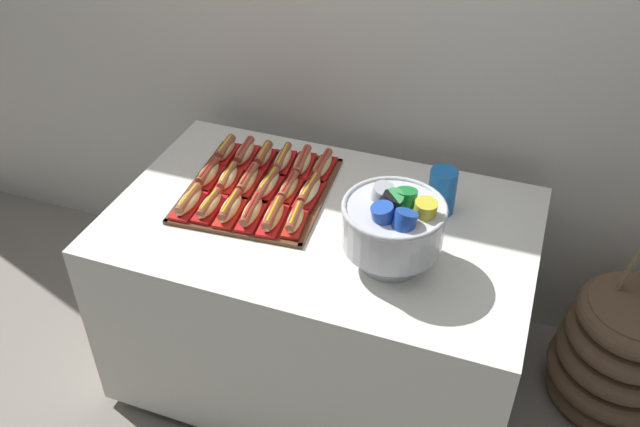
{
  "coord_description": "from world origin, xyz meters",
  "views": [
    {
      "loc": [
        0.61,
        -1.7,
        2.16
      ],
      "look_at": [
        0.01,
        -0.04,
        0.81
      ],
      "focal_mm": 38.41,
      "sensor_mm": 36.0,
      "label": 1
    }
  ],
  "objects_px": {
    "hot_dog_6": "(208,175)",
    "hot_dog_9": "(268,185)",
    "serving_tray": "(258,190)",
    "hot_dog_14": "(263,157)",
    "hot_dog_17": "(322,166)",
    "hot_dog_11": "(309,191)",
    "hot_dog_0": "(189,202)",
    "hot_dog_10": "(289,188)",
    "hot_dog_13": "(244,154)",
    "floor_vase": "(622,354)",
    "hot_dog_3": "(252,212)",
    "hot_dog_4": "(273,216)",
    "hot_dog_2": "(230,209)",
    "punch_bowl": "(394,224)",
    "cup_stack": "(442,191)",
    "hot_dog_15": "(283,160)",
    "hot_dog_8": "(248,181)",
    "hot_dog_16": "(302,163)",
    "hot_dog_12": "(226,150)",
    "buffet_table": "(321,296)",
    "hot_dog_7": "(228,179)",
    "hot_dog_5": "(295,220)",
    "hot_dog_1": "(209,206)"
  },
  "relations": [
    {
      "from": "hot_dog_9",
      "to": "hot_dog_11",
      "type": "relative_size",
      "value": 1.03
    },
    {
      "from": "floor_vase",
      "to": "hot_dog_3",
      "type": "xyz_separation_m",
      "value": [
        -1.29,
        -0.35,
        0.56
      ]
    },
    {
      "from": "hot_dog_8",
      "to": "hot_dog_16",
      "type": "bearing_deg",
      "value": 52.1
    },
    {
      "from": "serving_tray",
      "to": "hot_dog_2",
      "type": "height_order",
      "value": "hot_dog_2"
    },
    {
      "from": "hot_dog_0",
      "to": "hot_dog_11",
      "type": "bearing_deg",
      "value": 28.13
    },
    {
      "from": "serving_tray",
      "to": "hot_dog_10",
      "type": "xyz_separation_m",
      "value": [
        0.11,
        0.01,
        0.03
      ]
    },
    {
      "from": "hot_dog_9",
      "to": "hot_dog_4",
      "type": "bearing_deg",
      "value": -61.18
    },
    {
      "from": "serving_tray",
      "to": "hot_dog_7",
      "type": "distance_m",
      "value": 0.12
    },
    {
      "from": "hot_dog_1",
      "to": "hot_dog_10",
      "type": "relative_size",
      "value": 1.06
    },
    {
      "from": "hot_dog_4",
      "to": "hot_dog_17",
      "type": "distance_m",
      "value": 0.34
    },
    {
      "from": "floor_vase",
      "to": "hot_dog_2",
      "type": "height_order",
      "value": "floor_vase"
    },
    {
      "from": "serving_tray",
      "to": "hot_dog_3",
      "type": "distance_m",
      "value": 0.17
    },
    {
      "from": "hot_dog_6",
      "to": "hot_dog_9",
      "type": "distance_m",
      "value": 0.23
    },
    {
      "from": "hot_dog_6",
      "to": "cup_stack",
      "type": "xyz_separation_m",
      "value": [
        0.81,
        0.12,
        0.04
      ]
    },
    {
      "from": "serving_tray",
      "to": "hot_dog_9",
      "type": "bearing_deg",
      "value": 4.38
    },
    {
      "from": "hot_dog_2",
      "to": "hot_dog_15",
      "type": "xyz_separation_m",
      "value": [
        0.05,
        0.33,
        -0.0
      ]
    },
    {
      "from": "hot_dog_4",
      "to": "hot_dog_6",
      "type": "height_order",
      "value": "hot_dog_6"
    },
    {
      "from": "hot_dog_10",
      "to": "hot_dog_14",
      "type": "height_order",
      "value": "hot_dog_14"
    },
    {
      "from": "punch_bowl",
      "to": "hot_dog_4",
      "type": "bearing_deg",
      "value": 172.84
    },
    {
      "from": "hot_dog_14",
      "to": "cup_stack",
      "type": "xyz_separation_m",
      "value": [
        0.67,
        -0.05,
        0.04
      ]
    },
    {
      "from": "buffet_table",
      "to": "cup_stack",
      "type": "height_order",
      "value": "cup_stack"
    },
    {
      "from": "hot_dog_10",
      "to": "hot_dog_12",
      "type": "relative_size",
      "value": 0.98
    },
    {
      "from": "hot_dog_10",
      "to": "hot_dog_13",
      "type": "height_order",
      "value": "hot_dog_13"
    },
    {
      "from": "hot_dog_8",
      "to": "hot_dog_4",
      "type": "bearing_deg",
      "value": -43.35
    },
    {
      "from": "hot_dog_9",
      "to": "hot_dog_14",
      "type": "distance_m",
      "value": 0.18
    },
    {
      "from": "hot_dog_1",
      "to": "cup_stack",
      "type": "relative_size",
      "value": 1.06
    },
    {
      "from": "buffet_table",
      "to": "hot_dog_6",
      "type": "height_order",
      "value": "hot_dog_6"
    },
    {
      "from": "hot_dog_1",
      "to": "hot_dog_9",
      "type": "xyz_separation_m",
      "value": [
        0.14,
        0.18,
        0.0
      ]
    },
    {
      "from": "hot_dog_12",
      "to": "hot_dog_17",
      "type": "xyz_separation_m",
      "value": [
        0.37,
        0.03,
        -0.0
      ]
    },
    {
      "from": "hot_dog_1",
      "to": "hot_dog_14",
      "type": "bearing_deg",
      "value": 81.57
    },
    {
      "from": "punch_bowl",
      "to": "cup_stack",
      "type": "height_order",
      "value": "punch_bowl"
    },
    {
      "from": "hot_dog_7",
      "to": "hot_dog_11",
      "type": "distance_m",
      "value": 0.3
    },
    {
      "from": "hot_dog_8",
      "to": "hot_dog_9",
      "type": "distance_m",
      "value": 0.08
    },
    {
      "from": "serving_tray",
      "to": "punch_bowl",
      "type": "distance_m",
      "value": 0.6
    },
    {
      "from": "floor_vase",
      "to": "hot_dog_3",
      "type": "distance_m",
      "value": 1.45
    },
    {
      "from": "hot_dog_7",
      "to": "punch_bowl",
      "type": "xyz_separation_m",
      "value": [
        0.65,
        -0.2,
        0.12
      ]
    },
    {
      "from": "hot_dog_16",
      "to": "hot_dog_17",
      "type": "bearing_deg",
      "value": 4.38
    },
    {
      "from": "hot_dog_13",
      "to": "hot_dog_15",
      "type": "xyz_separation_m",
      "value": [
        0.15,
        0.01,
        -0.0
      ]
    },
    {
      "from": "hot_dog_4",
      "to": "hot_dog_15",
      "type": "bearing_deg",
      "value": 107.18
    },
    {
      "from": "hot_dog_1",
      "to": "hot_dog_13",
      "type": "distance_m",
      "value": 0.33
    },
    {
      "from": "hot_dog_14",
      "to": "cup_stack",
      "type": "relative_size",
      "value": 0.99
    },
    {
      "from": "hot_dog_14",
      "to": "hot_dog_17",
      "type": "height_order",
      "value": "hot_dog_14"
    },
    {
      "from": "buffet_table",
      "to": "hot_dog_17",
      "type": "relative_size",
      "value": 7.93
    },
    {
      "from": "floor_vase",
      "to": "hot_dog_2",
      "type": "xyz_separation_m",
      "value": [
        -1.36,
        -0.35,
        0.56
      ]
    },
    {
      "from": "hot_dog_0",
      "to": "hot_dog_7",
      "type": "xyz_separation_m",
      "value": [
        0.06,
        0.17,
        0.0
      ]
    },
    {
      "from": "hot_dog_12",
      "to": "hot_dog_14",
      "type": "xyz_separation_m",
      "value": [
        0.15,
        0.01,
        -0.0
      ]
    },
    {
      "from": "hot_dog_13",
      "to": "hot_dog_8",
      "type": "bearing_deg",
      "value": -61.18
    },
    {
      "from": "hot_dog_6",
      "to": "cup_stack",
      "type": "height_order",
      "value": "cup_stack"
    },
    {
      "from": "floor_vase",
      "to": "hot_dog_5",
      "type": "relative_size",
      "value": 6.66
    },
    {
      "from": "hot_dog_17",
      "to": "hot_dog_15",
      "type": "bearing_deg",
      "value": -175.62
    }
  ]
}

